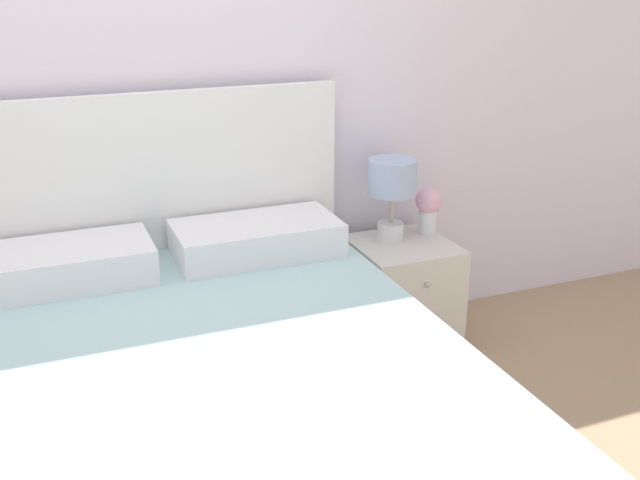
# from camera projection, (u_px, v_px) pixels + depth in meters

# --- Properties ---
(ground_plane) EXTENTS (12.00, 12.00, 0.00)m
(ground_plane) POSITION_uv_depth(u_px,v_px,m) (163.00, 361.00, 3.42)
(ground_plane) COLOR tan
(wall_back) EXTENTS (8.00, 0.06, 2.60)m
(wall_back) POSITION_uv_depth(u_px,v_px,m) (136.00, 71.00, 3.02)
(wall_back) COLOR white
(wall_back) RESTS_ON ground_plane
(bed) EXTENTS (1.65, 2.07, 1.23)m
(bed) POSITION_uv_depth(u_px,v_px,m) (212.00, 415.00, 2.48)
(bed) COLOR white
(bed) RESTS_ON ground_plane
(nightstand) EXTENTS (0.44, 0.46, 0.51)m
(nightstand) POSITION_uv_depth(u_px,v_px,m) (401.00, 294.00, 3.50)
(nightstand) COLOR silver
(nightstand) RESTS_ON ground_plane
(table_lamp) EXTENTS (0.22, 0.22, 0.38)m
(table_lamp) POSITION_uv_depth(u_px,v_px,m) (392.00, 184.00, 3.37)
(table_lamp) COLOR white
(table_lamp) RESTS_ON nightstand
(flower_vase) EXTENTS (0.12, 0.12, 0.22)m
(flower_vase) POSITION_uv_depth(u_px,v_px,m) (428.00, 207.00, 3.50)
(flower_vase) COLOR white
(flower_vase) RESTS_ON nightstand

